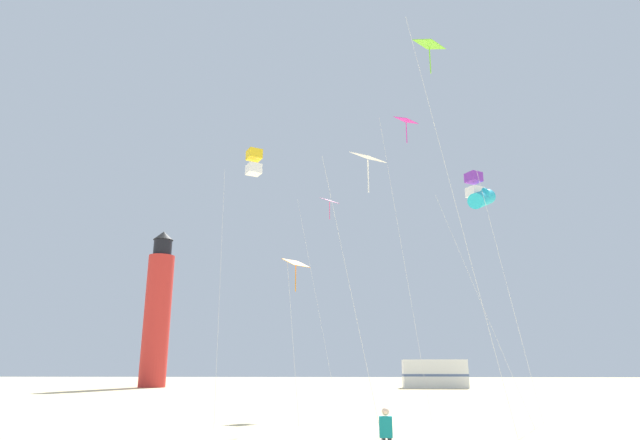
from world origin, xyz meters
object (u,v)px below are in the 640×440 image
at_px(kite_diamond_rainbow, 328,209).
at_px(kite_diamond_white, 367,167).
at_px(lighthouse_distant, 158,312).
at_px(rv_van_white, 435,374).
at_px(kite_diamond_magenta, 406,134).
at_px(kite_box_gold, 254,163).
at_px(kite_diamond_lime, 432,60).
at_px(kite_flyer_standing, 386,429).
at_px(kite_diamond_orange, 296,268).
at_px(kite_tube_cyan, 482,198).
at_px(kite_box_violet, 474,185).

bearing_deg(kite_diamond_rainbow, kite_diamond_white, -83.70).
bearing_deg(lighthouse_distant, rv_van_white, -0.85).
relative_size(kite_diamond_magenta, kite_box_gold, 1.20).
relative_size(kite_box_gold, kite_diamond_lime, 0.84).
height_order(kite_diamond_magenta, lighthouse_distant, lighthouse_distant).
bearing_deg(kite_flyer_standing, kite_diamond_orange, -60.74).
relative_size(kite_diamond_lime, kite_tube_cyan, 1.35).
bearing_deg(rv_van_white, kite_flyer_standing, -100.20).
xyz_separation_m(kite_diamond_orange, kite_diamond_rainbow, (1.12, 9.33, 5.30)).
bearing_deg(kite_diamond_lime, kite_diamond_orange, 138.03).
xyz_separation_m(kite_diamond_orange, kite_tube_cyan, (8.28, 1.23, 3.35)).
distance_m(kite_diamond_lime, kite_diamond_white, 5.22).
xyz_separation_m(kite_diamond_rainbow, rv_van_white, (10.05, 25.53, -10.07)).
bearing_deg(rv_van_white, kite_tube_cyan, -94.15).
bearing_deg(lighthouse_distant, kite_box_gold, -65.19).
bearing_deg(kite_diamond_lime, kite_box_gold, 145.76).
xyz_separation_m(kite_flyer_standing, rv_van_white, (8.11, 41.85, 0.78)).
height_order(kite_diamond_magenta, kite_diamond_lime, kite_diamond_magenta).
xyz_separation_m(kite_diamond_orange, rv_van_white, (11.17, 34.86, -4.77)).
xyz_separation_m(kite_diamond_lime, kite_diamond_orange, (-5.27, 4.74, -6.73)).
distance_m(kite_box_violet, kite_diamond_lime, 7.03).
xyz_separation_m(kite_box_violet, lighthouse_distant, (-26.15, 34.18, -2.24)).
bearing_deg(kite_diamond_white, kite_diamond_lime, 22.51).
distance_m(kite_box_gold, kite_diamond_lime, 8.95).
xyz_separation_m(kite_diamond_magenta, rv_van_white, (6.09, 33.03, -11.61)).
bearing_deg(kite_flyer_standing, kite_box_gold, -49.40).
relative_size(kite_diamond_white, rv_van_white, 1.38).
distance_m(kite_diamond_orange, rv_van_white, 36.92).
relative_size(kite_diamond_orange, lighthouse_distant, 0.39).
height_order(kite_diamond_lime, kite_diamond_rainbow, kite_diamond_lime).
bearing_deg(kite_diamond_white, kite_flyer_standing, -77.30).
bearing_deg(lighthouse_distant, kite_diamond_white, -62.94).
bearing_deg(kite_flyer_standing, kite_diamond_magenta, -97.27).
bearing_deg(kite_box_violet, kite_flyer_standing, -121.12).
bearing_deg(kite_tube_cyan, kite_diamond_lime, -116.71).
height_order(kite_box_violet, kite_diamond_white, kite_box_violet).
relative_size(kite_diamond_magenta, kite_diamond_white, 1.56).
relative_size(kite_diamond_magenta, kite_diamond_lime, 1.01).
relative_size(kite_tube_cyan, lighthouse_distant, 0.61).
distance_m(kite_box_violet, rv_van_white, 34.99).
height_order(kite_tube_cyan, rv_van_white, kite_tube_cyan).
bearing_deg(kite_diamond_lime, kite_flyer_standing, -134.60).
bearing_deg(kite_diamond_orange, rv_van_white, 72.24).
xyz_separation_m(kite_box_gold, kite_diamond_orange, (1.95, -0.18, -4.82)).
bearing_deg(kite_diamond_magenta, kite_diamond_rainbow, 117.84).
relative_size(kite_flyer_standing, kite_diamond_orange, 0.18).
bearing_deg(kite_diamond_magenta, kite_tube_cyan, -10.71).
distance_m(kite_flyer_standing, kite_diamond_orange, 9.43).
distance_m(kite_box_violet, kite_diamond_orange, 8.94).
height_order(kite_diamond_magenta, kite_box_gold, kite_diamond_magenta).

